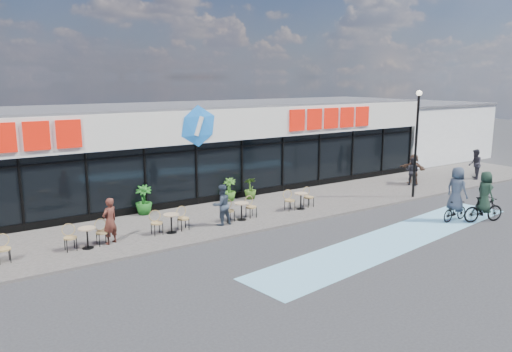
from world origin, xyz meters
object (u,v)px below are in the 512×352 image
at_px(potted_plant_left, 144,200).
at_px(potted_plant_mid, 250,188).
at_px(patron_right, 222,205).
at_px(pedestrian_a, 413,169).
at_px(lamp_post, 417,135).
at_px(cyclist_a, 484,202).
at_px(pedestrian_b, 412,171).
at_px(cyclist_b, 456,197).
at_px(patron_left, 110,221).
at_px(pedestrian_c, 475,164).
at_px(potted_plant_right, 229,190).

bearing_deg(potted_plant_left, potted_plant_mid, -2.40).
bearing_deg(patron_right, pedestrian_a, -177.29).
relative_size(lamp_post, cyclist_a, 2.43).
height_order(potted_plant_mid, pedestrian_b, pedestrian_b).
distance_m(potted_plant_left, cyclist_b, 13.29).
distance_m(patron_left, patron_right, 4.47).
distance_m(pedestrian_b, cyclist_b, 6.78).
relative_size(patron_left, pedestrian_c, 0.95).
xyz_separation_m(potted_plant_mid, patron_right, (-3.37, -3.04, 0.30)).
xyz_separation_m(patron_left, cyclist_b, (13.07, -4.92, 0.12)).
relative_size(patron_left, patron_right, 1.01).
distance_m(patron_right, pedestrian_c, 16.91).
height_order(potted_plant_left, patron_left, patron_left).
bearing_deg(pedestrian_b, pedestrian_a, -79.34).
bearing_deg(pedestrian_c, potted_plant_left, -45.44).
relative_size(potted_plant_right, cyclist_a, 0.51).
height_order(potted_plant_mid, patron_left, patron_left).
xyz_separation_m(lamp_post, pedestrian_b, (2.24, 1.91, -2.35)).
bearing_deg(patron_left, lamp_post, 150.20).
bearing_deg(cyclist_b, potted_plant_left, 143.11).
relative_size(lamp_post, pedestrian_a, 3.16).
bearing_deg(potted_plant_right, patron_right, -125.17).
bearing_deg(pedestrian_b, potted_plant_mid, 56.69).
bearing_deg(potted_plant_left, pedestrian_b, -9.65).
relative_size(patron_left, pedestrian_b, 1.09).
relative_size(lamp_post, potted_plant_left, 4.13).
distance_m(pedestrian_b, cyclist_a, 6.98).
relative_size(pedestrian_c, cyclist_b, 0.76).
relative_size(potted_plant_right, pedestrian_b, 0.72).
xyz_separation_m(potted_plant_right, cyclist_b, (6.30, -7.98, 0.40)).
distance_m(potted_plant_mid, pedestrian_b, 9.50).
xyz_separation_m(lamp_post, pedestrian_c, (6.57, 0.91, -2.24)).
xyz_separation_m(lamp_post, potted_plant_left, (-12.36, 4.39, -2.48)).
bearing_deg(pedestrian_c, pedestrian_a, -52.14).
xyz_separation_m(cyclist_a, cyclist_b, (-0.85, 0.75, 0.18)).
height_order(lamp_post, patron_right, lamp_post).
height_order(potted_plant_right, cyclist_b, cyclist_b).
bearing_deg(pedestrian_b, patron_right, 74.02).
distance_m(lamp_post, potted_plant_mid, 8.53).
xyz_separation_m(lamp_post, potted_plant_right, (-8.04, 4.40, -2.56)).
height_order(lamp_post, pedestrian_b, lamp_post).
xyz_separation_m(potted_plant_mid, patron_left, (-7.83, -2.83, 0.31)).
relative_size(potted_plant_left, potted_plant_right, 1.15).
bearing_deg(potted_plant_mid, cyclist_b, -55.94).
bearing_deg(patron_right, cyclist_a, 148.29).
bearing_deg(patron_left, potted_plant_right, 179.69).
bearing_deg(potted_plant_mid, patron_left, -160.12).
relative_size(patron_left, cyclist_a, 0.78).
relative_size(potted_plant_left, cyclist_a, 0.59).
distance_m(potted_plant_mid, cyclist_a, 10.45).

